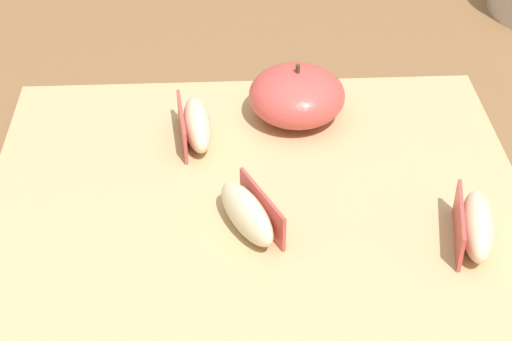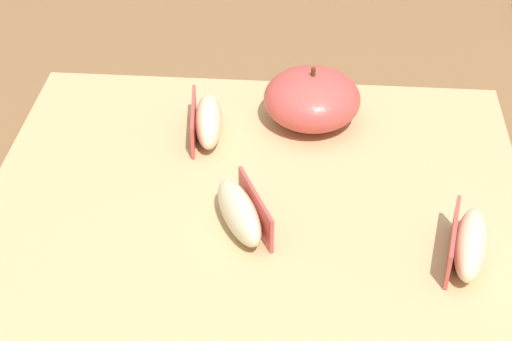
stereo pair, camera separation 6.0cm
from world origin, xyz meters
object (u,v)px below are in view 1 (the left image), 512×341
object	(u,v)px
apple_half_skin_up	(297,95)
apple_wedge_back	(196,125)
apple_wedge_right	(476,226)
apple_wedge_middle	(248,213)
cutting_board	(256,201)

from	to	relation	value
apple_half_skin_up	apple_wedge_back	world-z (taller)	apple_half_skin_up
apple_wedge_right	apple_wedge_back	bearing A→B (deg)	145.59
apple_half_skin_up	apple_wedge_back	distance (m)	0.09
apple_wedge_middle	apple_wedge_back	bearing A→B (deg)	108.56
apple_half_skin_up	apple_wedge_middle	size ratio (longest dim) A/B	1.13
cutting_board	apple_wedge_back	xyz separation A→B (m)	(-0.04, 0.07, 0.02)
apple_half_skin_up	apple_wedge_middle	xyz separation A→B (m)	(-0.05, -0.14, -0.01)
apple_wedge_right	apple_wedge_middle	size ratio (longest dim) A/B	1.00
apple_wedge_middle	apple_wedge_right	bearing A→B (deg)	-7.69
apple_wedge_right	apple_wedge_back	world-z (taller)	same
apple_wedge_right	apple_wedge_middle	xyz separation A→B (m)	(-0.15, 0.02, 0.00)
apple_wedge_back	apple_wedge_middle	bearing A→B (deg)	-71.44
apple_half_skin_up	apple_wedge_right	size ratio (longest dim) A/B	1.13
cutting_board	apple_wedge_middle	xyz separation A→B (m)	(-0.01, -0.04, 0.02)
apple_half_skin_up	apple_wedge_right	bearing A→B (deg)	-55.82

